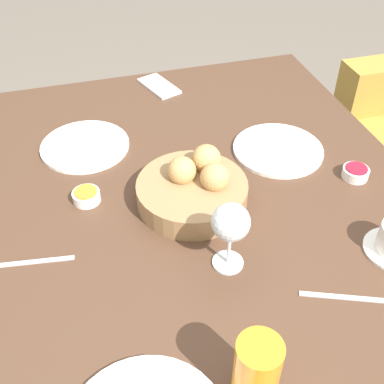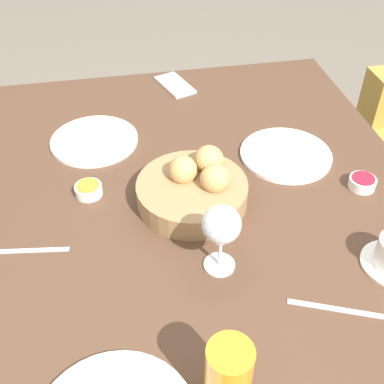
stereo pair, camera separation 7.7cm
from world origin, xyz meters
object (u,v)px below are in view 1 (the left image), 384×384
wine_glass (231,224)px  cell_phone (159,86)px  juice_glass (256,372)px  jam_bowl_honey (86,196)px  knife_silver (346,297)px  bread_basket (194,188)px  plate_near_left (85,146)px  jam_bowl_berry (356,173)px  fork_silver (31,262)px  plate_far_center (278,150)px

wine_glass → cell_phone: 0.76m
juice_glass → jam_bowl_honey: (-0.54, -0.20, -0.06)m
juice_glass → cell_phone: juice_glass is taller
cell_phone → knife_silver: bearing=9.9°
juice_glass → cell_phone: size_ratio=0.83×
bread_basket → wine_glass: bearing=3.4°
bread_basket → knife_silver: 0.40m
plate_near_left → wine_glass: wine_glass is taller
plate_near_left → jam_bowl_honey: size_ratio=3.64×
knife_silver → jam_bowl_berry: bearing=147.1°
juice_glass → jam_bowl_berry: juice_glass is taller
bread_basket → wine_glass: wine_glass is taller
jam_bowl_berry → fork_silver: 0.78m
bread_basket → jam_bowl_berry: bearing=85.9°
bread_basket → fork_silver: bearing=-76.5°
bread_basket → cell_phone: bread_basket is taller
knife_silver → cell_phone: 0.91m
plate_near_left → juice_glass: bearing=13.5°
plate_far_center → wine_glass: wine_glass is taller
fork_silver → cell_phone: cell_phone is taller
plate_near_left → plate_far_center: (0.16, 0.49, 0.00)m
plate_near_left → wine_glass: size_ratio=1.50×
plate_far_center → jam_bowl_honey: 0.51m
bread_basket → plate_far_center: size_ratio=1.08×
plate_near_left → wine_glass: (0.49, 0.23, 0.11)m
plate_near_left → jam_bowl_berry: size_ratio=3.64×
juice_glass → jam_bowl_berry: 0.63m
jam_bowl_berry → cell_phone: (-0.57, -0.36, -0.01)m
fork_silver → cell_phone: 0.76m
plate_near_left → jam_bowl_berry: 0.70m
juice_glass → cell_phone: 1.02m
plate_near_left → jam_bowl_honey: jam_bowl_honey is taller
jam_bowl_honey → knife_silver: jam_bowl_honey is taller
jam_bowl_honey → cell_phone: (-0.48, 0.28, -0.01)m
wine_glass → jam_bowl_honey: bearing=-137.1°
fork_silver → juice_glass: bearing=41.0°
bread_basket → knife_silver: size_ratio=1.53×
jam_bowl_honey → fork_silver: size_ratio=0.37×
juice_glass → plate_far_center: bearing=152.8°
plate_far_center → jam_bowl_honey: bearing=-83.7°
plate_near_left → jam_bowl_berry: bearing=63.6°
jam_bowl_berry → knife_silver: bearing=-32.9°
cell_phone → wine_glass: bearing=-2.4°
jam_bowl_honey → wine_glass: bearing=42.9°
jam_bowl_berry → fork_silver: size_ratio=0.37×
knife_silver → fork_silver: bearing=-114.2°
plate_near_left → jam_bowl_honey: 0.22m
juice_glass → wine_glass: size_ratio=0.89×
jam_bowl_honey → knife_silver: 0.60m
bread_basket → knife_silver: bread_basket is taller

